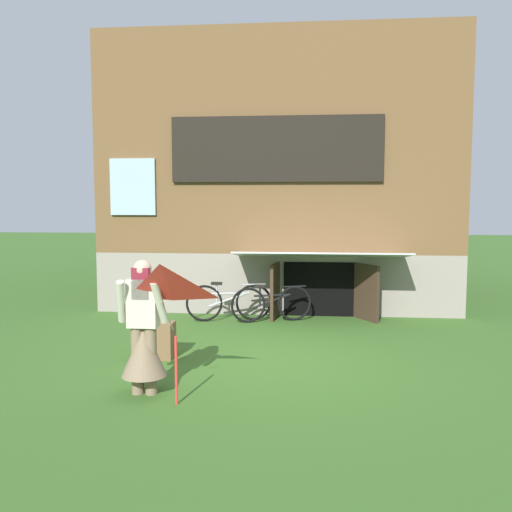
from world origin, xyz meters
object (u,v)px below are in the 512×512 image
Objects in this scene: bicycle_black at (271,303)px; person at (144,338)px; kite at (160,298)px; bicycle_silver at (229,302)px; wooden_crate at (159,340)px.

person is at bearing -124.36° from bicycle_black.
bicycle_black is (1.19, 4.02, -0.31)m from person.
kite is (0.34, -0.50, 0.56)m from person.
person reaches higher than bicycle_silver.
kite is at bearing -118.48° from bicycle_black.
wooden_crate is at bearing -116.35° from bicycle_silver.
bicycle_silver is (-0.79, -0.00, 0.02)m from bicycle_black.
bicycle_silver reaches higher than wooden_crate.
person reaches higher than kite.
kite is 2.93× the size of wooden_crate.
bicycle_black is 2.90m from wooden_crate.
person reaches higher than bicycle_black.
person is 1.06× the size of bicycle_black.
bicycle_silver is (0.06, 4.51, -0.86)m from kite.
kite is 0.94× the size of bicycle_silver.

